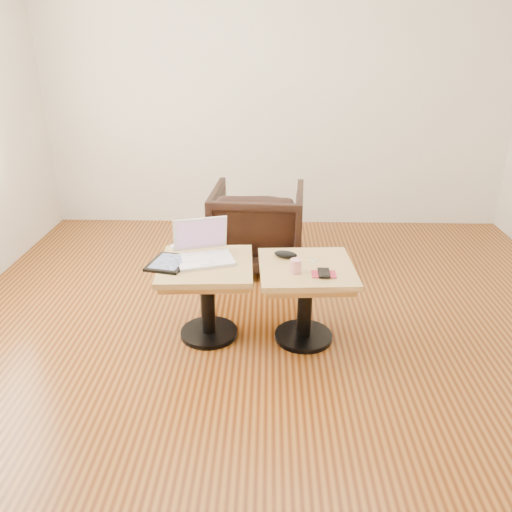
{
  "coord_description": "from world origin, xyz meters",
  "views": [
    {
      "loc": [
        -0.07,
        -2.67,
        1.78
      ],
      "look_at": [
        -0.15,
        0.08,
        0.56
      ],
      "focal_mm": 35.0,
      "sensor_mm": 36.0,
      "label": 1
    }
  ],
  "objects_px": {
    "side_table_left": "(207,282)",
    "side_table_right": "(306,285)",
    "laptop": "(204,251)",
    "striped_cup": "(296,266)",
    "armchair": "(258,227)"
  },
  "relations": [
    {
      "from": "side_table_left",
      "to": "laptop",
      "type": "xyz_separation_m",
      "value": [
        -0.02,
        0.07,
        0.18
      ]
    },
    {
      "from": "side_table_left",
      "to": "laptop",
      "type": "bearing_deg",
      "value": 104.69
    },
    {
      "from": "side_table_right",
      "to": "armchair",
      "type": "xyz_separation_m",
      "value": [
        -0.32,
        1.13,
        -0.04
      ]
    },
    {
      "from": "striped_cup",
      "to": "laptop",
      "type": "bearing_deg",
      "value": 161.57
    },
    {
      "from": "striped_cup",
      "to": "armchair",
      "type": "height_order",
      "value": "armchair"
    },
    {
      "from": "side_table_right",
      "to": "laptop",
      "type": "bearing_deg",
      "value": 168.36
    },
    {
      "from": "striped_cup",
      "to": "armchair",
      "type": "distance_m",
      "value": 1.27
    },
    {
      "from": "striped_cup",
      "to": "side_table_right",
      "type": "bearing_deg",
      "value": 53.44
    },
    {
      "from": "side_table_left",
      "to": "side_table_right",
      "type": "relative_size",
      "value": 0.99
    },
    {
      "from": "laptop",
      "to": "striped_cup",
      "type": "xyz_separation_m",
      "value": [
        0.56,
        -0.19,
        -0.01
      ]
    },
    {
      "from": "side_table_left",
      "to": "side_table_right",
      "type": "distance_m",
      "value": 0.61
    },
    {
      "from": "side_table_left",
      "to": "side_table_right",
      "type": "xyz_separation_m",
      "value": [
        0.61,
        -0.02,
        0.0
      ]
    },
    {
      "from": "side_table_right",
      "to": "side_table_left",
      "type": "bearing_deg",
      "value": 174.42
    },
    {
      "from": "side_table_left",
      "to": "side_table_right",
      "type": "height_order",
      "value": "same"
    },
    {
      "from": "side_table_right",
      "to": "laptop",
      "type": "distance_m",
      "value": 0.66
    }
  ]
}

